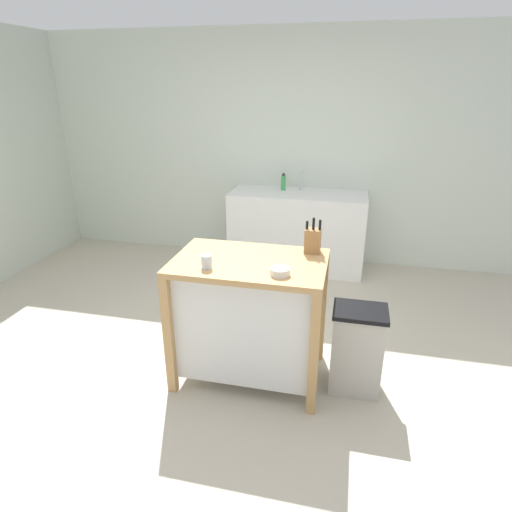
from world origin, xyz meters
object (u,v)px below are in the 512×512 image
knife_block (313,240)px  bowl_stoneware_deep (280,271)px  trash_bin (357,349)px  bottle_spray_cleaner (283,182)px  sink_faucet (300,181)px  kitchen_island (250,313)px  drinking_cup (207,262)px

knife_block → bowl_stoneware_deep: 0.45m
trash_bin → bowl_stoneware_deep: bearing=-159.0°
bowl_stoneware_deep → bottle_spray_cleaner: 2.42m
bottle_spray_cleaner → sink_faucet: bearing=7.7°
knife_block → trash_bin: (0.36, -0.22, -0.69)m
kitchen_island → sink_faucet: 2.28m
kitchen_island → bottle_spray_cleaner: 2.25m
knife_block → trash_bin: bearing=-32.0°
bowl_stoneware_deep → sink_faucet: 2.42m
kitchen_island → drinking_cup: 0.54m
bottle_spray_cleaner → knife_block: bearing=-74.8°
bowl_stoneware_deep → bottle_spray_cleaner: (-0.38, 2.39, 0.03)m
drinking_cup → bottle_spray_cleaner: bottle_spray_cleaner is taller
kitchen_island → sink_faucet: (0.06, 2.22, 0.48)m
knife_block → sink_faucet: 2.02m
knife_block → drinking_cup: size_ratio=2.82×
sink_faucet → bottle_spray_cleaner: bearing=-172.3°
bowl_stoneware_deep → sink_faucet: size_ratio=0.56×
bowl_stoneware_deep → drinking_cup: drinking_cup is taller
drinking_cup → knife_block: bearing=34.0°
kitchen_island → drinking_cup: (-0.23, -0.19, 0.45)m
sink_faucet → knife_block: bearing=-80.3°
kitchen_island → trash_bin: 0.78m
bowl_stoneware_deep → trash_bin: bowl_stoneware_deep is taller
sink_faucet → trash_bin: bearing=-72.4°
bowl_stoneware_deep → bottle_spray_cleaner: bearing=99.0°
bottle_spray_cleaner → kitchen_island: bearing=-86.5°
knife_block → drinking_cup: knife_block is taller
knife_block → bowl_stoneware_deep: (-0.15, -0.42, -0.07)m
trash_bin → sink_faucet: 2.42m
drinking_cup → sink_faucet: (0.29, 2.42, 0.03)m
kitchen_island → sink_faucet: sink_faucet is taller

